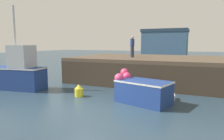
% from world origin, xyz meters
% --- Properties ---
extents(ground, '(120.00, 160.00, 0.10)m').
position_xyz_m(ground, '(0.00, 0.00, -0.05)').
color(ground, '#283D4C').
extents(pier, '(11.52, 7.82, 1.98)m').
position_xyz_m(pier, '(1.01, 7.47, 1.65)').
color(pier, brown).
rests_on(pier, ground).
extents(fishing_boat_near_left, '(3.98, 2.04, 5.53)m').
position_xyz_m(fishing_boat_near_left, '(-6.15, 1.43, 1.13)').
color(fishing_boat_near_left, navy).
rests_on(fishing_boat_near_left, ground).
extents(fishing_boat_near_right, '(3.11, 2.26, 1.65)m').
position_xyz_m(fishing_boat_near_right, '(2.36, 1.60, 0.67)').
color(fishing_boat_near_right, navy).
rests_on(fishing_boat_near_right, ground).
extents(rowboat, '(1.77, 0.91, 0.33)m').
position_xyz_m(rowboat, '(3.04, 2.73, 0.15)').
color(rowboat, white).
rests_on(rowboat, ground).
extents(dockworker, '(0.34, 0.34, 1.68)m').
position_xyz_m(dockworker, '(0.04, 7.10, 2.83)').
color(dockworker, '#2D3342').
rests_on(dockworker, pier).
extents(warehouse, '(7.75, 4.71, 5.60)m').
position_xyz_m(warehouse, '(-0.73, 28.34, 2.82)').
color(warehouse, '#385675').
rests_on(warehouse, ground).
extents(mooring_buoy_foreground, '(0.49, 0.49, 0.72)m').
position_xyz_m(mooring_buoy_foreground, '(-1.34, 1.37, 0.33)').
color(mooring_buoy_foreground, yellow).
rests_on(mooring_buoy_foreground, ground).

